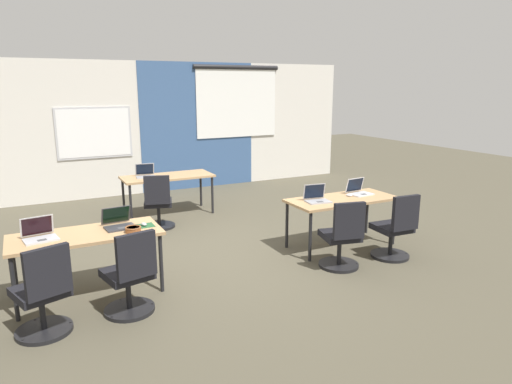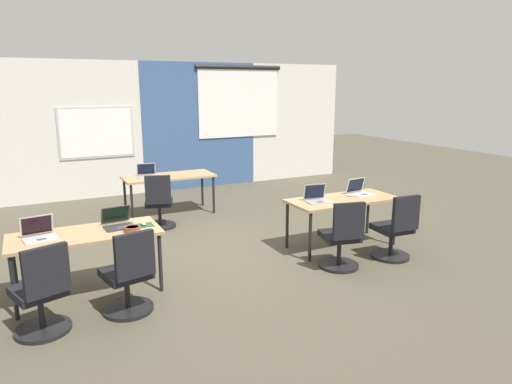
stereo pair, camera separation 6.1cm
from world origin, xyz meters
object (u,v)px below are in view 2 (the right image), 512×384
(desk_near_left, at_px, (86,238))
(chair_near_right_end, at_px, (395,233))
(laptop_near_left_end, at_px, (39,234))
(chair_near_right_inner, at_px, (342,241))
(chair_near_left_inner, at_px, (129,279))
(laptop_near_right_end, at_px, (360,191))
(desk_near_right, at_px, (342,202))
(snack_bowl, at_px, (132,229))
(chair_near_left_end, at_px, (42,297))
(desk_far_center, at_px, (169,179))
(laptop_far_left, at_px, (147,174))
(laptop_near_left_inner, at_px, (118,223))
(mouse_near_right_end, at_px, (350,195))
(chair_far_left, at_px, (159,206))
(laptop_near_right_inner, at_px, (317,198))
(mouse_near_left_inner, at_px, (143,224))

(desk_near_left, xyz_separation_m, chair_near_right_end, (3.83, -0.74, -0.28))
(laptop_near_left_end, xyz_separation_m, chair_near_right_inner, (3.44, -0.71, -0.39))
(chair_near_left_inner, bearing_deg, laptop_near_right_end, 179.92)
(desk_near_right, distance_m, chair_near_right_inner, 0.91)
(snack_bowl, bearing_deg, chair_near_left_end, -151.10)
(desk_far_center, relative_size, laptop_far_left, 4.38)
(chair_near_left_inner, distance_m, chair_near_right_inner, 2.67)
(laptop_near_left_inner, xyz_separation_m, laptop_near_right_end, (3.51, 0.02, 0.00))
(mouse_near_right_end, xyz_separation_m, chair_near_right_end, (0.17, -0.79, -0.36))
(mouse_near_right_end, bearing_deg, chair_near_right_inner, -132.48)
(laptop_near_left_end, relative_size, laptop_near_right_end, 1.04)
(chair_far_left, xyz_separation_m, laptop_near_right_inner, (1.71, -2.03, 0.39))
(chair_near_right_inner, relative_size, chair_near_right_end, 1.00)
(laptop_near_left_inner, relative_size, laptop_near_left_end, 0.96)
(snack_bowl, bearing_deg, desk_near_left, 157.85)
(laptop_near_left_inner, relative_size, laptop_near_right_inner, 0.98)
(laptop_far_left, distance_m, chair_far_left, 0.91)
(desk_near_right, bearing_deg, laptop_near_right_inner, 177.98)
(desk_near_left, distance_m, snack_bowl, 0.52)
(chair_near_left_inner, xyz_separation_m, laptop_far_left, (1.06, 3.54, 0.39))
(chair_near_left_end, relative_size, snack_bowl, 5.18)
(chair_far_left, xyz_separation_m, laptop_near_left_end, (-1.81, -2.02, 0.39))
(laptop_far_left, height_order, chair_near_left_end, laptop_far_left)
(chair_far_left, relative_size, mouse_near_right_end, 8.15)
(desk_near_right, xyz_separation_m, chair_far_left, (-2.14, 2.04, -0.28))
(desk_near_right, distance_m, laptop_near_right_inner, 0.45)
(laptop_near_left_inner, distance_m, chair_near_left_end, 1.24)
(chair_near_left_end, bearing_deg, desk_far_center, -140.97)
(laptop_far_left, xyz_separation_m, laptop_near_right_end, (2.51, -2.76, 0.00))
(desk_far_center, xyz_separation_m, chair_near_left_end, (-2.24, -3.53, -0.28))
(chair_near_left_end, bearing_deg, laptop_near_left_end, -111.34)
(laptop_far_left, distance_m, mouse_near_right_end, 3.62)
(laptop_near_left_inner, bearing_deg, chair_near_left_inner, -99.39)
(laptop_far_left, distance_m, laptop_near_left_end, 3.38)
(chair_far_left, bearing_deg, laptop_far_left, -74.44)
(chair_far_left, distance_m, laptop_near_right_inner, 2.68)
(chair_far_left, height_order, laptop_near_right_inner, laptop_near_right_inner)
(desk_near_right, bearing_deg, laptop_near_left_end, 179.74)
(mouse_near_left_inner, distance_m, chair_near_right_inner, 2.47)
(laptop_near_left_inner, relative_size, laptop_far_left, 0.98)
(desk_far_center, distance_m, snack_bowl, 3.26)
(desk_near_left, xyz_separation_m, chair_near_left_inner, (0.32, -0.68, -0.28))
(desk_far_center, bearing_deg, mouse_near_right_end, -55.20)
(chair_far_left, relative_size, chair_near_right_inner, 1.00)
(desk_near_right, xyz_separation_m, mouse_near_right_end, (0.16, 0.05, 0.08))
(desk_near_left, distance_m, chair_near_left_inner, 0.80)
(chair_near_left_inner, height_order, chair_near_right_end, same)
(laptop_near_left_end, relative_size, laptop_near_right_inner, 1.02)
(desk_near_right, relative_size, laptop_near_right_inner, 4.40)
(chair_near_right_inner, bearing_deg, laptop_near_left_inner, -3.09)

